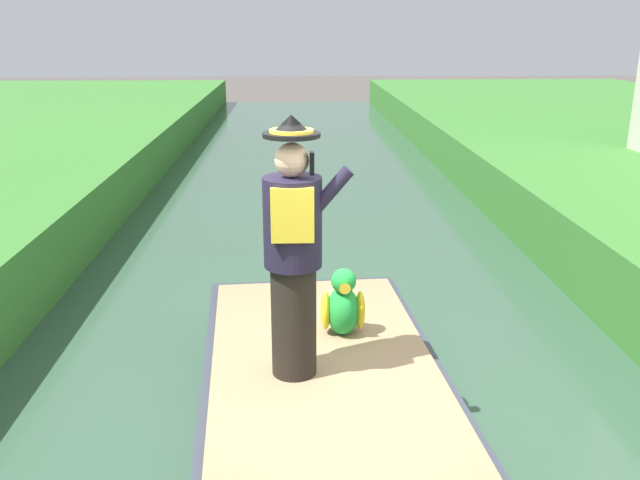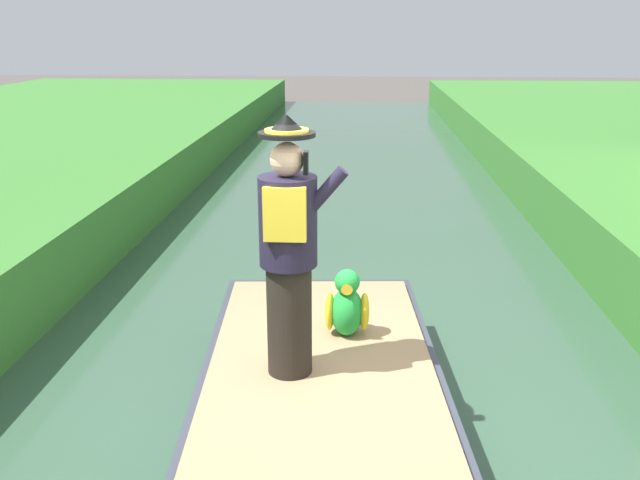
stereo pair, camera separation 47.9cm
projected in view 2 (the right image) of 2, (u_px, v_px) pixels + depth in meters
ground_plane at (321, 465)px, 5.02m from camera, size 80.00×80.00×0.00m
canal_water at (321, 459)px, 5.01m from camera, size 5.88×48.00×0.10m
boat at (321, 417)px, 4.91m from camera, size 2.09×4.32×0.61m
person_pirate at (289, 250)px, 4.66m from camera, size 0.61×0.42×1.85m
parrot_plush at (347, 307)px, 5.44m from camera, size 0.36×0.35×0.57m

